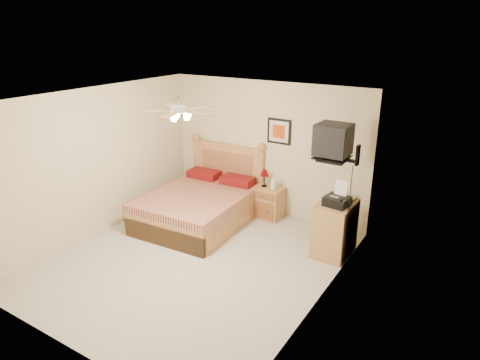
% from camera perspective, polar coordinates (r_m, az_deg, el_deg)
% --- Properties ---
extents(floor, '(4.50, 4.50, 0.00)m').
position_cam_1_polar(floor, '(6.75, -6.08, -10.63)').
color(floor, '#ACA89B').
rests_on(floor, ground).
extents(ceiling, '(4.00, 4.50, 0.04)m').
position_cam_1_polar(ceiling, '(5.89, -6.97, 10.79)').
color(ceiling, white).
rests_on(ceiling, ground).
extents(wall_back, '(4.00, 0.04, 2.50)m').
position_cam_1_polar(wall_back, '(8.00, 3.49, 4.18)').
color(wall_back, beige).
rests_on(wall_back, ground).
extents(wall_front, '(4.00, 0.04, 2.50)m').
position_cam_1_polar(wall_front, '(4.82, -23.37, -8.66)').
color(wall_front, beige).
rests_on(wall_front, ground).
extents(wall_left, '(0.04, 4.50, 2.50)m').
position_cam_1_polar(wall_left, '(7.56, -18.52, 2.21)').
color(wall_left, beige).
rests_on(wall_left, ground).
extents(wall_right, '(0.04, 4.50, 2.50)m').
position_cam_1_polar(wall_right, '(5.29, 10.88, -4.70)').
color(wall_right, beige).
rests_on(wall_right, ground).
extents(bed, '(1.71, 2.19, 1.37)m').
position_cam_1_polar(bed, '(7.68, -5.65, -1.04)').
color(bed, '#A46A41').
rests_on(bed, ground).
extents(nightstand, '(0.54, 0.41, 0.58)m').
position_cam_1_polar(nightstand, '(8.03, 3.72, -3.01)').
color(nightstand, '#A9763D').
rests_on(nightstand, ground).
extents(table_lamp, '(0.18, 0.18, 0.33)m').
position_cam_1_polar(table_lamp, '(7.94, 3.28, 0.25)').
color(table_lamp, '#59070A').
rests_on(table_lamp, nightstand).
extents(lotion_bottle, '(0.13, 0.13, 0.27)m').
position_cam_1_polar(lotion_bottle, '(7.83, 4.47, -0.30)').
color(lotion_bottle, white).
rests_on(lotion_bottle, nightstand).
extents(framed_picture, '(0.46, 0.04, 0.46)m').
position_cam_1_polar(framed_picture, '(7.77, 5.24, 6.48)').
color(framed_picture, black).
rests_on(framed_picture, wall_back).
extents(dresser, '(0.52, 0.74, 0.86)m').
position_cam_1_polar(dresser, '(6.88, 12.52, -6.33)').
color(dresser, '#A2773E').
rests_on(dresser, ground).
extents(fax_machine, '(0.39, 0.41, 0.37)m').
position_cam_1_polar(fax_machine, '(6.55, 12.88, -1.84)').
color(fax_machine, black).
rests_on(fax_machine, dresser).
extents(magazine_lower, '(0.22, 0.27, 0.02)m').
position_cam_1_polar(magazine_lower, '(6.93, 13.50, -2.18)').
color(magazine_lower, '#B5A791').
rests_on(magazine_lower, dresser).
extents(magazine_upper, '(0.27, 0.33, 0.02)m').
position_cam_1_polar(magazine_upper, '(6.93, 13.63, -2.00)').
color(magazine_upper, gray).
rests_on(magazine_upper, magazine_lower).
extents(wall_tv, '(0.56, 0.46, 0.58)m').
position_cam_1_polar(wall_tv, '(6.38, 13.57, 4.74)').
color(wall_tv, black).
rests_on(wall_tv, wall_right).
extents(ceiling_fan, '(1.14, 1.14, 0.28)m').
position_cam_1_polar(ceiling_fan, '(5.76, -8.17, 9.12)').
color(ceiling_fan, white).
rests_on(ceiling_fan, ceiling).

